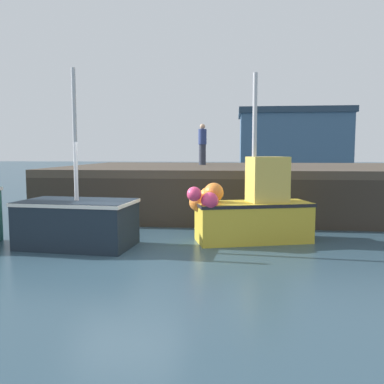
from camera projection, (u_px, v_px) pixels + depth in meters
The scene contains 6 objects.
ground at pixel (125, 253), 9.41m from camera, with size 120.00×160.00×0.10m.
pier at pixel (258, 173), 15.54m from camera, with size 14.58×8.57×1.72m.
fishing_boat_near_right at pixel (77, 222), 9.81m from camera, with size 2.78×1.75×4.20m.
fishing_boat_mid at pixel (252, 210), 10.34m from camera, with size 3.15×1.85×4.19m.
dockworker at pixel (202, 144), 17.14m from camera, with size 0.34×0.34×1.70m.
warehouse at pixel (291, 143), 36.67m from camera, with size 9.43×7.10×5.91m.
Camera 1 is at (2.49, -9.02, 2.28)m, focal length 38.46 mm.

